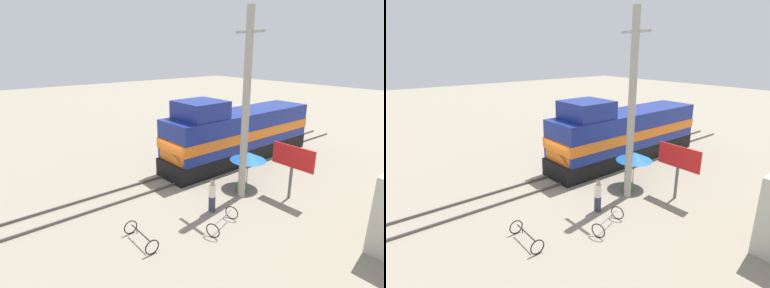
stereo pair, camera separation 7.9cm
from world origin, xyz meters
TOP-DOWN VIEW (x-y plane):
  - ground_plane at (0.00, 0.00)m, footprint 120.00×120.00m
  - rail_near at (-0.72, 0.00)m, footprint 0.08×35.25m
  - rail_far at (0.72, 0.00)m, footprint 0.08×35.25m
  - locomotive at (0.00, 5.16)m, footprint 3.05×13.31m
  - utility_pole at (4.33, 1.02)m, footprint 1.80×0.41m
  - vendor_umbrella at (3.58, 2.34)m, footprint 2.18×2.18m
  - billboard_sign at (6.18, 2.95)m, footprint 2.56×0.12m
  - shrub_cluster at (3.96, 1.45)m, footprint 0.72×0.72m
  - person_bystander at (4.52, -1.45)m, footprint 0.34×0.34m
  - bicycle at (5.97, -2.09)m, footprint 1.23×2.03m
  - bicycle_spare at (4.61, -5.69)m, footprint 1.91×0.67m

SIDE VIEW (x-z plane):
  - ground_plane at x=0.00m, z-range 0.00..0.00m
  - rail_near at x=-0.72m, z-range 0.00..0.15m
  - rail_far at x=0.72m, z-range 0.00..0.15m
  - bicycle_spare at x=4.61m, z-range 0.01..0.68m
  - bicycle at x=5.97m, z-range 0.01..0.71m
  - shrub_cluster at x=3.96m, z-range 0.00..0.72m
  - person_bystander at x=4.52m, z-range 0.08..1.83m
  - vendor_umbrella at x=3.58m, z-range 0.84..3.01m
  - locomotive at x=0.00m, z-range -0.39..4.51m
  - billboard_sign at x=6.18m, z-range 0.78..3.87m
  - utility_pole at x=4.33m, z-range 0.06..10.15m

